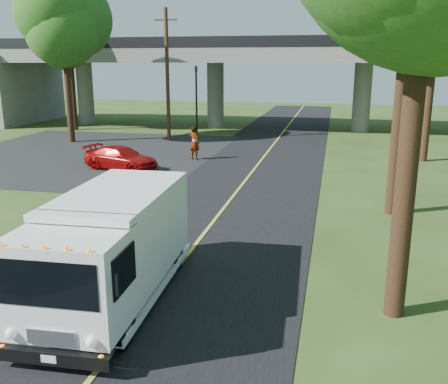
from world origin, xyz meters
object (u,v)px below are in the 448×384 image
(tree_left_far, at_px, (70,36))
(red_sedan, at_px, (121,158))
(utility_pole, at_px, (167,75))
(tree_left_lot, at_px, (65,24))
(pedestrian, at_px, (194,143))
(traffic_signal, at_px, (196,94))
(tree_right_far, at_px, (443,6))
(step_van, at_px, (112,245))

(tree_left_far, height_order, red_sedan, tree_left_far)
(utility_pole, relative_size, tree_left_lot, 0.86)
(pedestrian, bearing_deg, traffic_signal, -50.97)
(red_sedan, bearing_deg, tree_left_lot, 57.38)
(tree_right_far, distance_m, pedestrian, 15.10)
(tree_left_lot, distance_m, step_van, 25.97)
(step_van, bearing_deg, tree_left_lot, 118.46)
(red_sedan, height_order, pedestrian, pedestrian)
(traffic_signal, distance_m, pedestrian, 8.99)
(tree_right_far, height_order, tree_left_far, tree_right_far)
(utility_pole, relative_size, tree_left_far, 0.91)
(utility_pole, height_order, pedestrian, utility_pole)
(utility_pole, xyz_separation_m, tree_left_far, (-9.29, 3.84, 2.86))
(traffic_signal, height_order, pedestrian, traffic_signal)
(tree_right_far, height_order, pedestrian, tree_right_far)
(utility_pole, distance_m, red_sedan, 10.69)
(step_van, bearing_deg, red_sedan, 110.69)
(utility_pole, relative_size, tree_right_far, 0.82)
(tree_right_far, bearing_deg, tree_left_far, 162.90)
(tree_left_lot, height_order, pedestrian, tree_left_lot)
(tree_left_lot, xyz_separation_m, step_van, (12.92, -21.57, -6.52))
(utility_pole, xyz_separation_m, red_sedan, (0.71, -9.89, -3.99))
(traffic_signal, relative_size, tree_left_far, 0.53)
(tree_left_far, distance_m, pedestrian, 17.78)
(tree_left_far, distance_m, step_van, 32.41)
(traffic_signal, xyz_separation_m, red_sedan, (-0.79, -11.89, -2.60))
(tree_left_lot, height_order, red_sedan, tree_left_lot)
(utility_pole, height_order, red_sedan, utility_pole)
(tree_right_far, relative_size, step_van, 1.78)
(utility_pole, bearing_deg, red_sedan, -85.92)
(step_van, height_order, red_sedan, step_van)
(step_van, distance_m, pedestrian, 17.56)
(tree_right_far, distance_m, tree_left_far, 27.22)
(tree_left_far, relative_size, red_sedan, 2.38)
(traffic_signal, bearing_deg, tree_left_far, 170.35)
(tree_left_far, bearing_deg, pedestrian, -38.29)
(tree_right_far, relative_size, pedestrian, 5.69)
(tree_left_lot, bearing_deg, utility_pole, 18.97)
(tree_left_lot, distance_m, tree_left_far, 6.72)
(pedestrian, bearing_deg, red_sedan, 73.58)
(tree_left_lot, distance_m, red_sedan, 12.73)
(pedestrian, bearing_deg, step_van, 123.97)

